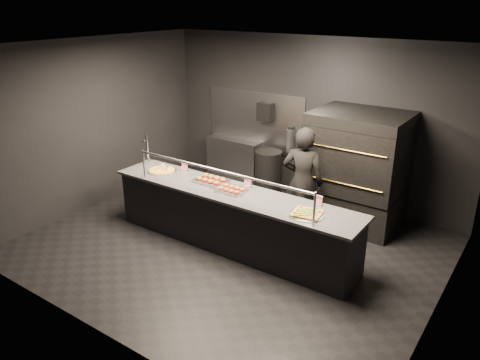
# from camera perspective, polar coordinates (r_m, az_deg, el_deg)

# --- Properties ---
(room) EXTENTS (6.04, 6.00, 3.00)m
(room) POSITION_cam_1_polar(r_m,az_deg,el_deg) (6.80, -1.02, 3.27)
(room) COLOR black
(room) RESTS_ON ground
(service_counter) EXTENTS (4.10, 0.78, 1.37)m
(service_counter) POSITION_cam_1_polar(r_m,az_deg,el_deg) (7.14, -1.04, -4.76)
(service_counter) COLOR black
(service_counter) RESTS_ON ground
(pizza_oven) EXTENTS (1.50, 1.23, 1.91)m
(pizza_oven) POSITION_cam_1_polar(r_m,az_deg,el_deg) (7.99, 14.06, 1.39)
(pizza_oven) COLOR black
(pizza_oven) RESTS_ON ground
(prep_shelf) EXTENTS (1.20, 0.35, 0.90)m
(prep_shelf) POSITION_cam_1_polar(r_m,az_deg,el_deg) (9.76, -0.69, 2.48)
(prep_shelf) COLOR #99999E
(prep_shelf) RESTS_ON ground
(towel_dispenser) EXTENTS (0.30, 0.20, 0.35)m
(towel_dispenser) POSITION_cam_1_polar(r_m,az_deg,el_deg) (9.14, 3.15, 8.32)
(towel_dispenser) COLOR black
(towel_dispenser) RESTS_ON room
(fire_extinguisher) EXTENTS (0.14, 0.14, 0.51)m
(fire_extinguisher) POSITION_cam_1_polar(r_m,az_deg,el_deg) (9.00, 6.11, 4.80)
(fire_extinguisher) COLOR #B2B2B7
(fire_extinguisher) RESTS_ON room
(beer_tap) EXTENTS (0.15, 0.22, 0.59)m
(beer_tap) POSITION_cam_1_polar(r_m,az_deg,el_deg) (8.23, -11.17, 3.11)
(beer_tap) COLOR silver
(beer_tap) RESTS_ON service_counter
(round_pizza) EXTENTS (0.49, 0.49, 0.03)m
(round_pizza) POSITION_cam_1_polar(r_m,az_deg,el_deg) (7.85, -9.52, 1.16)
(round_pizza) COLOR silver
(round_pizza) RESTS_ON service_counter
(slider_tray_a) EXTENTS (0.57, 0.47, 0.08)m
(slider_tray_a) POSITION_cam_1_polar(r_m,az_deg,el_deg) (7.31, -3.56, 0.01)
(slider_tray_a) COLOR silver
(slider_tray_a) RESTS_ON service_counter
(slider_tray_b) EXTENTS (0.49, 0.41, 0.07)m
(slider_tray_b) POSITION_cam_1_polar(r_m,az_deg,el_deg) (6.95, -1.05, -1.18)
(slider_tray_b) COLOR silver
(slider_tray_b) RESTS_ON service_counter
(square_pizza) EXTENTS (0.47, 0.47, 0.05)m
(square_pizza) POSITION_cam_1_polar(r_m,az_deg,el_deg) (6.27, 8.17, -4.08)
(square_pizza) COLOR silver
(square_pizza) RESTS_ON service_counter
(condiment_jar) EXTENTS (0.15, 0.06, 0.10)m
(condiment_jar) POSITION_cam_1_polar(r_m,az_deg,el_deg) (7.89, -9.23, 1.52)
(condiment_jar) COLOR silver
(condiment_jar) RESTS_ON service_counter
(tent_cards) EXTENTS (2.56, 0.04, 0.15)m
(tent_cards) POSITION_cam_1_polar(r_m,az_deg,el_deg) (7.10, 0.75, -0.24)
(tent_cards) COLOR white
(tent_cards) RESTS_ON service_counter
(trash_bin) EXTENTS (0.52, 0.52, 0.87)m
(trash_bin) POSITION_cam_1_polar(r_m,az_deg,el_deg) (9.09, 3.44, 0.90)
(trash_bin) COLOR black
(trash_bin) RESTS_ON ground
(worker) EXTENTS (0.74, 0.58, 1.79)m
(worker) POSITION_cam_1_polar(r_m,az_deg,el_deg) (7.43, 7.64, -0.25)
(worker) COLOR black
(worker) RESTS_ON ground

